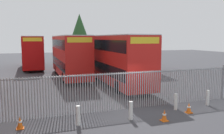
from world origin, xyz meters
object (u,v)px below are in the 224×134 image
(traffic_cone_by_gate, at_px, (189,108))
(bollard_far_right, at_px, (208,98))
(double_decker_bus_behind_fence_left, at_px, (70,54))
(double_decker_bus_far_back, at_px, (32,51))
(bollard_near_left, at_px, (78,116))
(traffic_cone_near_kerb, at_px, (164,115))
(double_decker_bus_near_gate, at_px, (116,58))
(double_decker_bus_behind_fence_right, at_px, (132,51))
(bollard_near_right, at_px, (176,102))
(bollard_center_front, at_px, (131,111))
(traffic_cone_mid_forecourt, at_px, (20,123))

(traffic_cone_by_gate, bearing_deg, bollard_far_right, 22.93)
(double_decker_bus_behind_fence_left, height_order, double_decker_bus_far_back, same)
(bollard_near_left, xyz_separation_m, traffic_cone_near_kerb, (4.19, -0.89, -0.19))
(double_decker_bus_far_back, relative_size, bollard_near_left, 11.38)
(double_decker_bus_near_gate, xyz_separation_m, double_decker_bus_behind_fence_right, (5.93, 9.64, 0.00))
(double_decker_bus_behind_fence_left, height_order, bollard_far_right, double_decker_bus_behind_fence_left)
(bollard_near_right, distance_m, traffic_cone_by_gate, 0.85)
(double_decker_bus_far_back, bearing_deg, bollard_far_right, -66.66)
(bollard_center_front, bearing_deg, bollard_near_right, 12.09)
(double_decker_bus_behind_fence_left, bearing_deg, double_decker_bus_near_gate, -59.85)
(double_decker_bus_far_back, distance_m, bollard_near_left, 23.64)
(double_decker_bus_behind_fence_right, xyz_separation_m, traffic_cone_mid_forecourt, (-13.74, -17.85, -2.13))
(bollard_near_right, xyz_separation_m, traffic_cone_mid_forecourt, (-8.45, -0.08, -0.19))
(double_decker_bus_near_gate, height_order, traffic_cone_by_gate, double_decker_bus_near_gate)
(bollard_center_front, bearing_deg, double_decker_bus_behind_fence_right, 65.37)
(traffic_cone_by_gate, bearing_deg, double_decker_bus_behind_fence_left, 106.18)
(double_decker_bus_near_gate, height_order, double_decker_bus_behind_fence_right, same)
(bollard_center_front, relative_size, bollard_near_right, 1.00)
(bollard_near_left, relative_size, bollard_near_right, 1.00)
(double_decker_bus_behind_fence_left, distance_m, double_decker_bus_behind_fence_right, 10.02)
(bollard_near_right, distance_m, traffic_cone_near_kerb, 2.18)
(double_decker_bus_far_back, xyz_separation_m, bollard_near_right, (7.46, -22.98, -1.95))
(double_decker_bus_behind_fence_right, distance_m, traffic_cone_near_kerb, 20.51)
(traffic_cone_near_kerb, bearing_deg, double_decker_bus_far_back, 103.41)
(double_decker_bus_behind_fence_right, distance_m, bollard_far_right, 17.99)
(double_decker_bus_behind_fence_left, height_order, bollard_near_left, double_decker_bus_behind_fence_left)
(double_decker_bus_behind_fence_left, bearing_deg, traffic_cone_near_kerb, -81.69)
(bollard_far_right, bearing_deg, double_decker_bus_near_gate, 110.75)
(double_decker_bus_behind_fence_right, bearing_deg, traffic_cone_mid_forecourt, -127.60)
(traffic_cone_by_gate, height_order, traffic_cone_mid_forecourt, same)
(double_decker_bus_behind_fence_right, height_order, bollard_near_right, double_decker_bus_behind_fence_right)
(traffic_cone_near_kerb, bearing_deg, double_decker_bus_behind_fence_right, 70.10)
(traffic_cone_by_gate, bearing_deg, traffic_cone_near_kerb, -161.76)
(double_decker_bus_behind_fence_left, bearing_deg, bollard_far_right, -65.23)
(bollard_near_right, bearing_deg, double_decker_bus_far_back, 107.98)
(double_decker_bus_behind_fence_right, bearing_deg, traffic_cone_by_gate, -104.99)
(bollard_far_right, xyz_separation_m, traffic_cone_mid_forecourt, (-10.85, -0.19, -0.19))
(bollard_center_front, height_order, bollard_near_right, same)
(double_decker_bus_near_gate, relative_size, double_decker_bus_far_back, 1.00)
(double_decker_bus_near_gate, height_order, bollard_near_right, double_decker_bus_near_gate)
(bollard_near_left, height_order, traffic_cone_by_gate, bollard_near_left)
(double_decker_bus_behind_fence_left, height_order, traffic_cone_by_gate, double_decker_bus_behind_fence_left)
(double_decker_bus_near_gate, xyz_separation_m, double_decker_bus_far_back, (-6.83, 14.85, 0.00))
(double_decker_bus_behind_fence_right, relative_size, double_decker_bus_far_back, 1.00)
(double_decker_bus_far_back, bearing_deg, double_decker_bus_behind_fence_right, -22.22)
(double_decker_bus_far_back, xyz_separation_m, traffic_cone_near_kerb, (5.81, -24.39, -2.13))
(traffic_cone_by_gate, distance_m, traffic_cone_near_kerb, 2.09)
(double_decker_bus_near_gate, xyz_separation_m, bollard_far_right, (3.03, -8.01, -1.95))
(double_decker_bus_near_gate, relative_size, traffic_cone_by_gate, 18.32)
(bollard_near_left, relative_size, traffic_cone_by_gate, 1.61)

